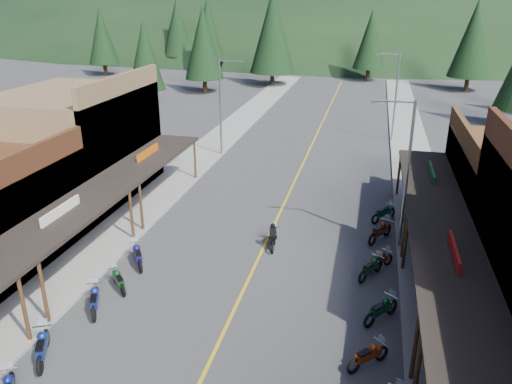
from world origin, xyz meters
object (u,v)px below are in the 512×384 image
Objects in this scene: shop_west_3 at (76,144)px; streetlight_1 at (222,103)px; pedestrian_east_b at (406,220)px; bike_west_8 at (118,279)px; bike_east_9 at (371,267)px; bike_east_11 at (380,230)px; pine_2 at (273,31)px; bike_west_6 at (42,346)px; streetlight_3 at (394,93)px; pine_1 at (208,30)px; pine_4 at (474,38)px; pine_3 at (371,39)px; pine_8 at (145,56)px; rider_on_bike at (273,237)px; pine_0 at (102,36)px; streetlight_2 at (405,170)px; bike_east_7 at (368,355)px; bike_west_7 at (95,299)px; bike_east_12 at (384,212)px; pine_7 at (177,27)px; bike_east_10 at (379,260)px; bike_west_9 at (138,254)px; pedestrian_east_a at (453,353)px; bike_east_8 at (381,309)px; pine_10 at (203,43)px.

shop_west_3 is 1.36× the size of streetlight_1.
pedestrian_east_b is (14.43, -12.52, -3.42)m from streetlight_1.
bike_west_8 is 11.87m from bike_east_9.
streetlight_1 reaches higher than bike_east_11.
pine_2 reaches higher than bike_west_6.
pine_2 is at bearing 121.19° from streetlight_3.
pine_1 is 1.00× the size of pine_4.
pine_8 is (-26.00, -26.00, -0.51)m from pine_3.
bike_east_9 is at bearing -29.06° from rider_on_bike.
pine_0 is 1.00× the size of pine_3.
streetlight_2 reaches higher than rider_on_bike.
streetlight_2 is 10.64m from bike_east_7.
pine_4 reaches higher than streetlight_1.
pine_3 is at bearing 56.04° from bike_west_7.
pedestrian_east_b is at bearing -19.27° from bike_east_12.
pine_7 reaches higher than bike_east_7.
streetlight_1 is 0.64× the size of pine_1.
pine_3 is 60.83m from bike_east_10.
pine_1 reaches higher than pine_8.
pine_3 is (-2.95, 36.00, 2.02)m from streetlight_3.
streetlight_3 is 36.18m from pine_3.
bike_east_9 is at bearing -26.46° from bike_west_9.
bike_west_9 is at bearing 1.82° from pedestrian_east_b.
streetlight_3 is 32.92m from pine_2.
pedestrian_east_a is (2.48, -10.30, 0.38)m from bike_east_11.
pine_0 is at bearing 164.97° from bike_east_8.
pine_3 is at bearing 45.00° from pine_8.
pine_0 is at bearing 118.21° from rider_on_bike.
bike_west_7 is at bearing -98.32° from pine_3.
pine_0 is 5.32× the size of bike_east_8.
pine_10 is (-24.95, 42.00, 2.32)m from streetlight_2.
bike_west_8 is at bearing -75.84° from pine_10.
pine_0 reaches higher than streetlight_2.
streetlight_1 reaches higher than bike_east_10.
bike_east_12 is 13.25m from pedestrian_east_a.
pine_4 is 61.99m from bike_west_9.
rider_on_bike is (22.50, -33.42, -5.37)m from pine_8.
bike_east_11 reaches higher than bike_east_7.
pine_10 is at bearing 154.09° from bike_east_8.
pine_4 is at bearing 33.53° from bike_west_9.
streetlight_3 reaches higher than bike_east_9.
bike_east_12 is (0.62, 6.81, 0.01)m from bike_east_9.
bike_east_7 is 11.43m from pedestrian_east_b.
pine_3 is 59.81m from rider_on_bike.
bike_west_8 is at bearing -150.36° from streetlight_2.
pedestrian_east_a is (2.42, -2.81, 0.43)m from bike_east_8.
streetlight_1 is 4.48× the size of pedestrian_east_b.
shop_west_3 is 4.94× the size of bike_west_6.
rider_on_bike is (6.56, 10.74, -0.02)m from bike_west_6.
streetlight_2 is 3.54× the size of bike_east_11.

